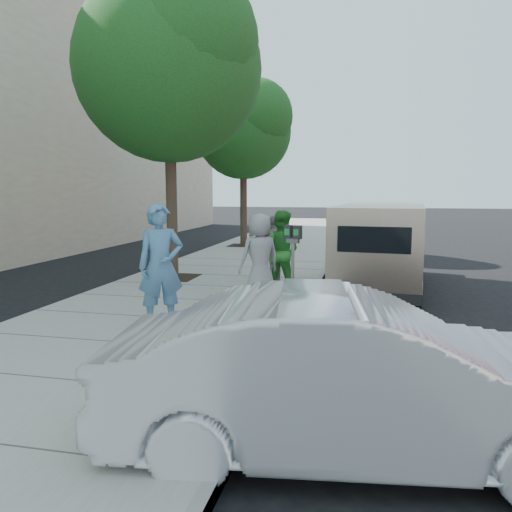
# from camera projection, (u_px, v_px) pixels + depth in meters

# --- Properties ---
(ground) EXTENTS (120.00, 120.00, 0.00)m
(ground) POSITION_uv_depth(u_px,v_px,m) (235.00, 309.00, 10.15)
(ground) COLOR black
(ground) RESTS_ON ground
(sidewalk) EXTENTS (5.00, 60.00, 0.15)m
(sidewalk) POSITION_uv_depth(u_px,v_px,m) (188.00, 303.00, 10.36)
(sidewalk) COLOR gray
(sidewalk) RESTS_ON ground
(curb_face) EXTENTS (0.12, 60.00, 0.16)m
(curb_face) POSITION_uv_depth(u_px,v_px,m) (305.00, 309.00, 9.83)
(curb_face) COLOR gray
(curb_face) RESTS_ON ground
(tree_near) EXTENTS (4.62, 4.60, 7.53)m
(tree_near) POSITION_uv_depth(u_px,v_px,m) (170.00, 61.00, 12.23)
(tree_near) COLOR black
(tree_near) RESTS_ON sidewalk
(tree_far) EXTENTS (3.92, 3.80, 6.49)m
(tree_far) POSITION_uv_depth(u_px,v_px,m) (244.00, 126.00, 19.67)
(tree_far) COLOR black
(tree_far) RESTS_ON sidewalk
(parking_meter) EXTENTS (0.35, 0.23, 1.61)m
(parking_meter) POSITION_uv_depth(u_px,v_px,m) (293.00, 249.00, 9.22)
(parking_meter) COLOR gray
(parking_meter) RESTS_ON sidewalk
(van) EXTENTS (2.30, 5.67, 2.05)m
(van) POSITION_uv_depth(u_px,v_px,m) (382.00, 244.00, 12.15)
(van) COLOR tan
(van) RESTS_ON ground
(sedan) EXTENTS (4.68, 2.15, 1.49)m
(sedan) POSITION_uv_depth(u_px,v_px,m) (356.00, 377.00, 4.45)
(sedan) COLOR silver
(sedan) RESTS_ON ground
(person_officer) EXTENTS (0.89, 0.81, 2.03)m
(person_officer) POSITION_uv_depth(u_px,v_px,m) (161.00, 266.00, 8.12)
(person_officer) COLOR teal
(person_officer) RESTS_ON sidewalk
(person_green_shirt) EXTENTS (0.99, 0.83, 1.81)m
(person_green_shirt) POSITION_uv_depth(u_px,v_px,m) (281.00, 251.00, 10.97)
(person_green_shirt) COLOR #2D8A2E
(person_green_shirt) RESTS_ON sidewalk
(person_gray_shirt) EXTENTS (1.03, 0.99, 1.78)m
(person_gray_shirt) POSITION_uv_depth(u_px,v_px,m) (260.00, 257.00, 10.19)
(person_gray_shirt) COLOR gray
(person_gray_shirt) RESTS_ON sidewalk
(person_striped_polo) EXTENTS (0.86, 1.01, 1.63)m
(person_striped_polo) POSITION_uv_depth(u_px,v_px,m) (275.00, 249.00, 12.27)
(person_striped_polo) COLOR gray
(person_striped_polo) RESTS_ON sidewalk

